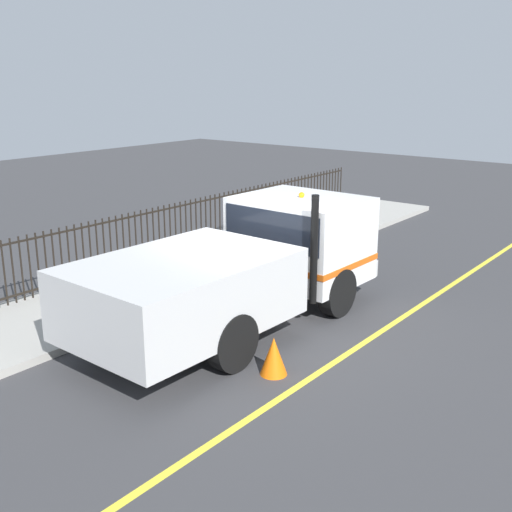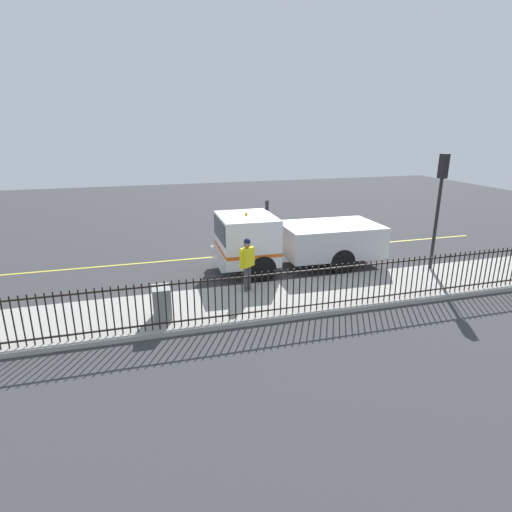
# 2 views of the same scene
# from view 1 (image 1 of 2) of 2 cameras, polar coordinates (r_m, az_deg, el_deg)

# --- Properties ---
(ground_plane) EXTENTS (52.06, 52.06, 0.00)m
(ground_plane) POSITION_cam_1_polar(r_m,az_deg,el_deg) (12.05, 0.60, -6.01)
(ground_plane) COLOR #38383A
(ground_plane) RESTS_ON ground
(sidewalk_slab) EXTENTS (2.79, 23.66, 0.14)m
(sidewalk_slab) POSITION_cam_1_polar(r_m,az_deg,el_deg) (14.04, -9.61, -2.68)
(sidewalk_slab) COLOR #A3A099
(sidewalk_slab) RESTS_ON ground
(lane_marking) EXTENTS (0.12, 21.30, 0.01)m
(lane_marking) POSITION_cam_1_polar(r_m,az_deg,el_deg) (11.03, 8.99, -8.36)
(lane_marking) COLOR yellow
(lane_marking) RESTS_ON ground
(work_truck) EXTENTS (2.62, 6.49, 2.51)m
(work_truck) POSITION_cam_1_polar(r_m,az_deg,el_deg) (11.72, -0.37, -0.38)
(work_truck) COLOR white
(work_truck) RESTS_ON ground
(worker_standing) EXTENTS (0.48, 0.54, 1.76)m
(worker_standing) POSITION_cam_1_polar(r_m,az_deg,el_deg) (14.60, -1.71, 2.97)
(worker_standing) COLOR yellow
(worker_standing) RESTS_ON sidewalk_slab
(iron_fence) EXTENTS (0.04, 20.15, 1.34)m
(iron_fence) POSITION_cam_1_polar(r_m,az_deg,el_deg) (14.68, -12.81, 1.02)
(iron_fence) COLOR black
(iron_fence) RESTS_ON sidewalk_slab
(utility_cabinet) EXTENTS (0.61, 0.48, 0.92)m
(utility_cabinet) POSITION_cam_1_polar(r_m,az_deg,el_deg) (17.67, 0.92, 3.23)
(utility_cabinet) COLOR gray
(utility_cabinet) RESTS_ON sidewalk_slab
(traffic_cone) EXTENTS (0.43, 0.43, 0.62)m
(traffic_cone) POSITION_cam_1_polar(r_m,az_deg,el_deg) (9.92, 1.62, -9.10)
(traffic_cone) COLOR orange
(traffic_cone) RESTS_ON ground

